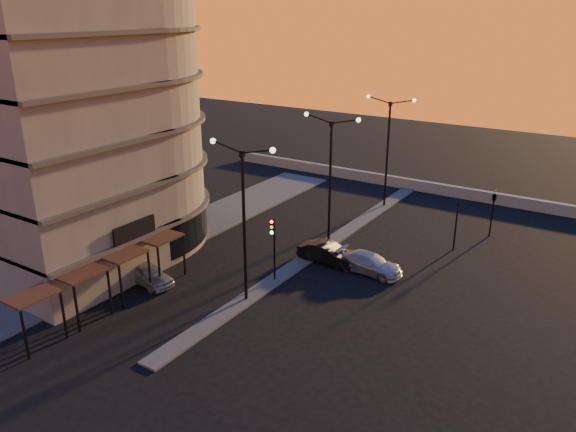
# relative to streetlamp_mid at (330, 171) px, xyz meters

# --- Properties ---
(ground) EXTENTS (120.00, 120.00, 0.00)m
(ground) POSITION_rel_streetlamp_mid_xyz_m (0.00, -10.00, -5.59)
(ground) COLOR black
(ground) RESTS_ON ground
(sidewalk_west) EXTENTS (5.00, 40.00, 0.12)m
(sidewalk_west) POSITION_rel_streetlamp_mid_xyz_m (-10.50, -6.00, -5.53)
(sidewalk_west) COLOR #474745
(sidewalk_west) RESTS_ON ground
(median) EXTENTS (1.20, 36.00, 0.12)m
(median) POSITION_rel_streetlamp_mid_xyz_m (0.00, 0.00, -5.53)
(median) COLOR #474745
(median) RESTS_ON ground
(parapet) EXTENTS (44.00, 0.50, 1.00)m
(parapet) POSITION_rel_streetlamp_mid_xyz_m (2.00, 16.00, -5.09)
(parapet) COLOR gray
(parapet) RESTS_ON ground
(building) EXTENTS (14.35, 17.08, 25.00)m
(building) POSITION_rel_streetlamp_mid_xyz_m (-14.00, -9.97, 6.32)
(building) COLOR #625E56
(building) RESTS_ON ground
(streetlamp_near) EXTENTS (4.32, 0.32, 9.51)m
(streetlamp_near) POSITION_rel_streetlamp_mid_xyz_m (0.00, -10.00, 0.00)
(streetlamp_near) COLOR black
(streetlamp_near) RESTS_ON ground
(streetlamp_mid) EXTENTS (4.32, 0.32, 9.51)m
(streetlamp_mid) POSITION_rel_streetlamp_mid_xyz_m (0.00, 0.00, 0.00)
(streetlamp_mid) COLOR black
(streetlamp_mid) RESTS_ON ground
(streetlamp_far) EXTENTS (4.32, 0.32, 9.51)m
(streetlamp_far) POSITION_rel_streetlamp_mid_xyz_m (0.00, 10.00, 0.00)
(streetlamp_far) COLOR black
(streetlamp_far) RESTS_ON ground
(traffic_light_main) EXTENTS (0.28, 0.44, 4.25)m
(traffic_light_main) POSITION_rel_streetlamp_mid_xyz_m (0.00, -7.13, -2.70)
(traffic_light_main) COLOR black
(traffic_light_main) RESTS_ON ground
(signal_east_a) EXTENTS (0.13, 0.16, 3.60)m
(signal_east_a) POSITION_rel_streetlamp_mid_xyz_m (8.00, 4.00, -3.66)
(signal_east_a) COLOR black
(signal_east_a) RESTS_ON ground
(signal_east_b) EXTENTS (0.42, 1.99, 3.60)m
(signal_east_b) POSITION_rel_streetlamp_mid_xyz_m (9.50, 8.00, -2.49)
(signal_east_b) COLOR black
(signal_east_b) RESTS_ON ground
(car_hatchback) EXTENTS (4.14, 2.21, 1.34)m
(car_hatchback) POSITION_rel_streetlamp_mid_xyz_m (-6.50, -11.58, -4.92)
(car_hatchback) COLOR #A9AEB1
(car_hatchback) RESTS_ON ground
(car_sedan) EXTENTS (4.19, 1.48, 1.38)m
(car_sedan) POSITION_rel_streetlamp_mid_xyz_m (1.50, -2.77, -4.90)
(car_sedan) COLOR black
(car_sedan) RESTS_ON ground
(car_wagon) EXTENTS (4.53, 2.07, 1.28)m
(car_wagon) POSITION_rel_streetlamp_mid_xyz_m (4.50, -2.62, -4.95)
(car_wagon) COLOR #AFB3B7
(car_wagon) RESTS_ON ground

